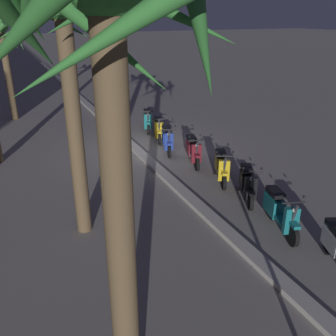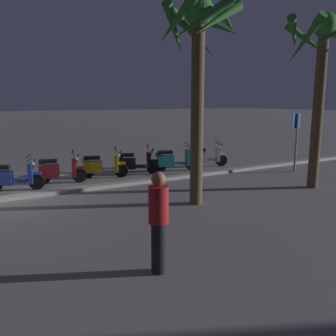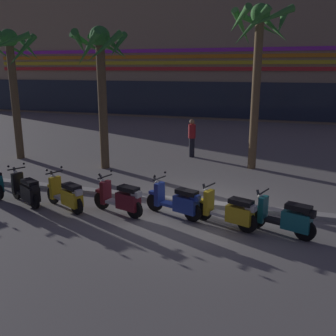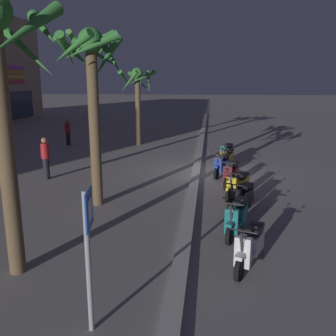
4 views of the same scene
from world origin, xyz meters
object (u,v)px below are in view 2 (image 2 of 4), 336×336
(scooter_white_second_in_line, at_px, (205,157))
(crossing_sign, at_px, (296,136))
(scooter_black_gap_after_mid, at_px, (134,163))
(palm_tree_by_mall_entrance, at_px, (199,50))
(palm_tree_near_sign, at_px, (322,58))
(scooter_teal_mid_centre, at_px, (172,160))
(pedestrian_strolling_near_curb, at_px, (159,220))
(scooter_yellow_mid_rear, at_px, (100,166))
(scooter_maroon_lead_nearest, at_px, (57,171))
(scooter_blue_tail_end, at_px, (11,177))

(scooter_white_second_in_line, distance_m, crossing_sign, 3.94)
(scooter_black_gap_after_mid, distance_m, palm_tree_by_mall_entrance, 6.06)
(crossing_sign, height_order, palm_tree_near_sign, palm_tree_near_sign)
(scooter_teal_mid_centre, height_order, pedestrian_strolling_near_curb, pedestrian_strolling_near_curb)
(scooter_yellow_mid_rear, bearing_deg, scooter_maroon_lead_nearest, 5.51)
(scooter_blue_tail_end, distance_m, crossing_sign, 10.95)
(scooter_white_second_in_line, relative_size, scooter_yellow_mid_rear, 1.02)
(scooter_teal_mid_centre, bearing_deg, scooter_white_second_in_line, -174.60)
(scooter_maroon_lead_nearest, xyz_separation_m, palm_tree_by_mall_entrance, (-2.87, 4.58, 3.75))
(scooter_white_second_in_line, bearing_deg, scooter_maroon_lead_nearest, 0.72)
(palm_tree_near_sign, height_order, pedestrian_strolling_near_curb, palm_tree_near_sign)
(scooter_white_second_in_line, bearing_deg, pedestrian_strolling_near_curb, 49.78)
(scooter_white_second_in_line, xyz_separation_m, scooter_blue_tail_end, (8.06, 0.39, 0.01))
(scooter_black_gap_after_mid, relative_size, scooter_maroon_lead_nearest, 0.94)
(scooter_yellow_mid_rear, bearing_deg, scooter_blue_tail_end, 8.22)
(scooter_black_gap_after_mid, distance_m, scooter_yellow_mid_rear, 1.40)
(scooter_white_second_in_line, height_order, scooter_teal_mid_centre, same)
(crossing_sign, bearing_deg, scooter_white_second_in_line, -47.62)
(scooter_white_second_in_line, height_order, scooter_blue_tail_end, same)
(scooter_maroon_lead_nearest, relative_size, palm_tree_near_sign, 0.31)
(scooter_black_gap_after_mid, height_order, scooter_yellow_mid_rear, same)
(scooter_white_second_in_line, height_order, crossing_sign, crossing_sign)
(scooter_black_gap_after_mid, relative_size, scooter_yellow_mid_rear, 0.97)
(scooter_maroon_lead_nearest, height_order, palm_tree_near_sign, palm_tree_near_sign)
(scooter_yellow_mid_rear, height_order, palm_tree_by_mall_entrance, palm_tree_by_mall_entrance)
(scooter_maroon_lead_nearest, xyz_separation_m, crossing_sign, (-9.06, 2.72, 1.04))
(scooter_maroon_lead_nearest, distance_m, scooter_blue_tail_end, 1.59)
(scooter_black_gap_after_mid, xyz_separation_m, palm_tree_by_mall_entrance, (0.19, 4.74, 3.77))
(scooter_maroon_lead_nearest, bearing_deg, scooter_white_second_in_line, -179.28)
(crossing_sign, relative_size, pedestrian_strolling_near_curb, 1.36)
(scooter_teal_mid_centre, height_order, scooter_maroon_lead_nearest, same)
(scooter_teal_mid_centre, xyz_separation_m, palm_tree_by_mall_entrance, (1.85, 4.49, 3.76))
(scooter_blue_tail_end, height_order, palm_tree_near_sign, palm_tree_near_sign)
(scooter_maroon_lead_nearest, height_order, scooter_blue_tail_end, same)
(scooter_teal_mid_centre, bearing_deg, scooter_maroon_lead_nearest, -1.05)
(scooter_black_gap_after_mid, distance_m, palm_tree_near_sign, 7.69)
(crossing_sign, xyz_separation_m, palm_tree_by_mall_entrance, (6.19, 1.85, 2.72))
(palm_tree_by_mall_entrance, xyz_separation_m, palm_tree_near_sign, (-4.52, 0.34, 0.04))
(scooter_teal_mid_centre, bearing_deg, palm_tree_near_sign, 118.93)
(scooter_maroon_lead_nearest, height_order, pedestrian_strolling_near_curb, pedestrian_strolling_near_curb)
(scooter_blue_tail_end, bearing_deg, pedestrian_strolling_near_curb, 101.69)
(scooter_blue_tail_end, bearing_deg, scooter_black_gap_after_mid, -174.25)
(palm_tree_by_mall_entrance, bearing_deg, scooter_white_second_in_line, -127.93)
(palm_tree_near_sign, bearing_deg, scooter_black_gap_after_mid, -49.52)
(palm_tree_near_sign, bearing_deg, scooter_teal_mid_centre, -61.07)
(scooter_yellow_mid_rear, bearing_deg, palm_tree_by_mall_entrance, 104.32)
(palm_tree_by_mall_entrance, xyz_separation_m, pedestrian_strolling_near_curb, (2.91, 3.08, -3.28))
(scooter_teal_mid_centre, distance_m, scooter_yellow_mid_rear, 3.07)
(scooter_white_second_in_line, distance_m, pedestrian_strolling_near_curb, 10.14)
(scooter_teal_mid_centre, xyz_separation_m, scooter_black_gap_after_mid, (1.66, -0.25, -0.01))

